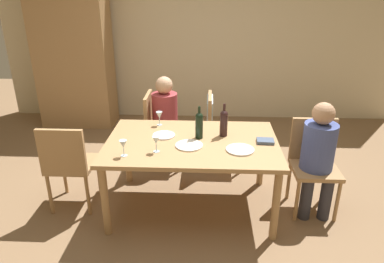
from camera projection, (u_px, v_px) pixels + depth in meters
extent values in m
plane|color=#846647|center=(192.00, 206.00, 3.71)|extent=(10.00, 10.00, 0.00)
cube|color=beige|center=(200.00, 36.00, 5.70)|extent=(6.40, 0.12, 2.70)
cube|color=#A87F51|center=(74.00, 59.00, 5.49)|extent=(1.10, 0.56, 2.10)
cube|color=#A87F51|center=(192.00, 143.00, 3.43)|extent=(1.65, 1.08, 0.04)
cylinder|color=#A87F51|center=(105.00, 201.00, 3.17)|extent=(0.07, 0.07, 0.70)
cylinder|color=#A87F51|center=(276.00, 206.00, 3.10)|extent=(0.07, 0.07, 0.70)
cylinder|color=#A87F51|center=(128.00, 154.00, 4.04)|extent=(0.07, 0.07, 0.70)
cylinder|color=#A87F51|center=(261.00, 157.00, 3.97)|extent=(0.07, 0.07, 0.70)
cylinder|color=#A87F51|center=(182.00, 142.00, 4.65)|extent=(0.04, 0.04, 0.44)
cylinder|color=#A87F51|center=(180.00, 155.00, 4.30)|extent=(0.04, 0.04, 0.44)
cylinder|color=#A87F51|center=(153.00, 141.00, 4.67)|extent=(0.04, 0.04, 0.44)
cylinder|color=#A87F51|center=(149.00, 154.00, 4.32)|extent=(0.04, 0.04, 0.44)
cube|color=#A87F51|center=(165.00, 130.00, 4.39)|extent=(0.44, 0.44, 0.04)
cube|color=#A87F51|center=(148.00, 112.00, 4.30)|extent=(0.04, 0.44, 0.44)
cylinder|color=#A87F51|center=(337.00, 202.00, 3.39)|extent=(0.04, 0.04, 0.44)
cylinder|color=#A87F51|center=(297.00, 201.00, 3.40)|extent=(0.04, 0.04, 0.44)
cylinder|color=#A87F51|center=(325.00, 181.00, 3.74)|extent=(0.04, 0.04, 0.44)
cylinder|color=#A87F51|center=(289.00, 180.00, 3.75)|extent=(0.04, 0.04, 0.44)
cube|color=#A87F51|center=(315.00, 170.00, 3.47)|extent=(0.44, 0.44, 0.04)
cube|color=#A87F51|center=(313.00, 139.00, 3.57)|extent=(0.44, 0.04, 0.44)
cylinder|color=#A87F51|center=(64.00, 175.00, 3.86)|extent=(0.04, 0.04, 0.44)
cylinder|color=#A87F51|center=(99.00, 176.00, 3.84)|extent=(0.04, 0.04, 0.44)
cylinder|color=#A87F51|center=(50.00, 194.00, 3.51)|extent=(0.04, 0.04, 0.44)
cylinder|color=#A87F51|center=(88.00, 195.00, 3.49)|extent=(0.04, 0.04, 0.44)
cube|color=#A87F51|center=(73.00, 164.00, 3.58)|extent=(0.44, 0.44, 0.04)
cube|color=#A87F51|center=(62.00, 151.00, 3.30)|extent=(0.44, 0.04, 0.44)
cylinder|color=#A87F51|center=(239.00, 143.00, 4.62)|extent=(0.04, 0.04, 0.44)
cylinder|color=#A87F51|center=(241.00, 156.00, 4.27)|extent=(0.04, 0.04, 0.44)
cylinder|color=#A87F51|center=(210.00, 142.00, 4.63)|extent=(0.04, 0.04, 0.44)
cylinder|color=#A87F51|center=(210.00, 155.00, 4.28)|extent=(0.04, 0.04, 0.44)
cube|color=#A87F51|center=(226.00, 131.00, 4.36)|extent=(0.44, 0.44, 0.04)
cube|color=#A87F51|center=(210.00, 113.00, 4.27)|extent=(0.04, 0.44, 0.44)
cube|color=#ADC6D6|center=(210.00, 111.00, 4.26)|extent=(0.07, 0.40, 0.31)
cylinder|color=#33333D|center=(178.00, 144.00, 4.56)|extent=(0.11, 0.11, 0.46)
cylinder|color=#33333D|center=(177.00, 150.00, 4.39)|extent=(0.11, 0.11, 0.46)
cylinder|color=#9E383D|center=(165.00, 112.00, 4.30)|extent=(0.31, 0.31, 0.47)
sphere|color=tan|center=(164.00, 85.00, 4.17)|extent=(0.20, 0.20, 0.20)
cylinder|color=#33333D|center=(326.00, 198.00, 3.43)|extent=(0.11, 0.11, 0.46)
cylinder|color=#33333D|center=(306.00, 198.00, 3.43)|extent=(0.11, 0.11, 0.46)
cylinder|color=#475699|center=(318.00, 147.00, 3.38)|extent=(0.31, 0.31, 0.48)
sphere|color=tan|center=(324.00, 114.00, 3.25)|extent=(0.21, 0.21, 0.21)
cylinder|color=black|center=(199.00, 128.00, 3.45)|extent=(0.08, 0.08, 0.21)
sphere|color=black|center=(199.00, 117.00, 3.40)|extent=(0.08, 0.08, 0.08)
cylinder|color=black|center=(199.00, 111.00, 3.38)|extent=(0.03, 0.03, 0.09)
cylinder|color=black|center=(224.00, 126.00, 3.50)|extent=(0.08, 0.08, 0.21)
sphere|color=black|center=(224.00, 114.00, 3.45)|extent=(0.08, 0.08, 0.08)
cylinder|color=black|center=(224.00, 109.00, 3.43)|extent=(0.03, 0.03, 0.10)
cylinder|color=silver|center=(160.00, 125.00, 3.80)|extent=(0.06, 0.06, 0.00)
cylinder|color=silver|center=(159.00, 122.00, 3.78)|extent=(0.01, 0.01, 0.07)
cone|color=silver|center=(159.00, 115.00, 3.76)|extent=(0.07, 0.07, 0.07)
cylinder|color=silver|center=(124.00, 156.00, 3.13)|extent=(0.06, 0.06, 0.00)
cylinder|color=silver|center=(124.00, 152.00, 3.11)|extent=(0.01, 0.01, 0.07)
cone|color=silver|center=(123.00, 144.00, 3.09)|extent=(0.07, 0.07, 0.07)
cylinder|color=silver|center=(156.00, 151.00, 3.21)|extent=(0.06, 0.06, 0.00)
cylinder|color=silver|center=(156.00, 148.00, 3.19)|extent=(0.01, 0.01, 0.07)
cone|color=silver|center=(156.00, 140.00, 3.16)|extent=(0.07, 0.07, 0.07)
cylinder|color=white|center=(189.00, 145.00, 3.31)|extent=(0.26, 0.26, 0.01)
cylinder|color=white|center=(164.00, 135.00, 3.53)|extent=(0.22, 0.22, 0.01)
cylinder|color=silver|center=(240.00, 150.00, 3.23)|extent=(0.26, 0.26, 0.01)
cube|color=#4C5B75|center=(265.00, 141.00, 3.38)|extent=(0.17, 0.13, 0.03)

